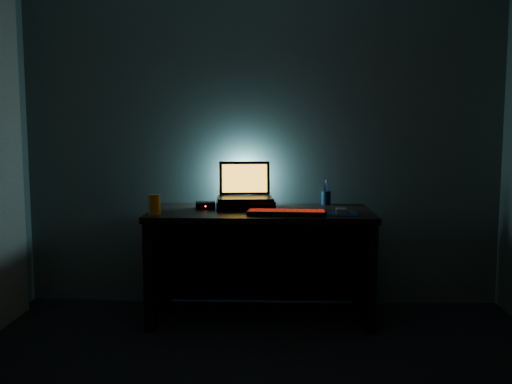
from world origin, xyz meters
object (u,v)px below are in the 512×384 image
keyboard (287,212)px  mouse (341,211)px  pen_cup (326,198)px  router (205,205)px  juice_glass (154,205)px  laptop (245,190)px

keyboard → mouse: bearing=11.2°
pen_cup → router: pen_cup is taller
mouse → router: (-0.91, 0.23, 0.00)m
keyboard → juice_glass: juice_glass is taller
juice_glass → mouse: bearing=3.1°
keyboard → mouse: (0.35, 0.05, 0.01)m
juice_glass → router: 0.42m
laptop → keyboard: (0.29, -0.35, -0.10)m
mouse → keyboard: bearing=-169.6°
router → laptop: bearing=7.3°
juice_glass → pen_cup: bearing=24.1°
keyboard → router: size_ratio=3.50×
laptop → pen_cup: 0.60m
laptop → router: bearing=-169.8°
pen_cup → router: bearing=-165.4°
laptop → mouse: 0.71m
pen_cup → juice_glass: 1.26m
mouse → pen_cup: pen_cup is taller
mouse → pen_cup: 0.45m
laptop → mouse: laptop is taller
laptop → router: 0.30m
router → pen_cup: bearing=6.6°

